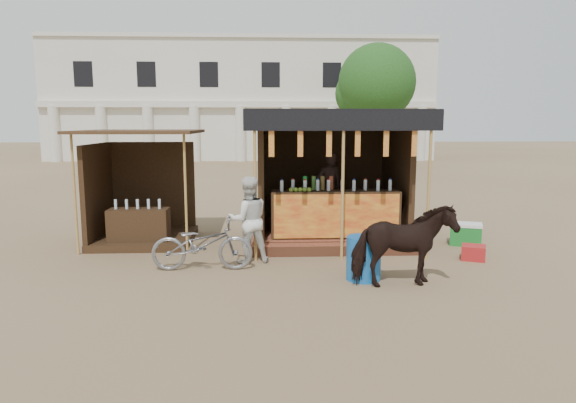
% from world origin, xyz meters
% --- Properties ---
extents(ground, '(120.00, 120.00, 0.00)m').
position_xyz_m(ground, '(0.00, 0.00, 0.00)').
color(ground, '#846B4C').
rests_on(ground, ground).
extents(main_stall, '(3.60, 3.61, 2.78)m').
position_xyz_m(main_stall, '(1.00, 3.36, 1.03)').
color(main_stall, brown).
rests_on(main_stall, ground).
extents(secondary_stall, '(2.40, 2.40, 2.38)m').
position_xyz_m(secondary_stall, '(-3.17, 3.24, 0.85)').
color(secondary_stall, '#362313').
rests_on(secondary_stall, ground).
extents(cow, '(1.62, 0.89, 1.31)m').
position_xyz_m(cow, '(1.70, -0.08, 0.65)').
color(cow, black).
rests_on(cow, ground).
extents(motorbike, '(1.74, 0.62, 0.91)m').
position_xyz_m(motorbike, '(-1.52, 1.00, 0.46)').
color(motorbike, gray).
rests_on(motorbike, ground).
extents(bystander, '(0.90, 0.78, 1.58)m').
position_xyz_m(bystander, '(-0.73, 1.46, 0.79)').
color(bystander, silver).
rests_on(bystander, ground).
extents(blue_barrel, '(0.60, 0.60, 0.71)m').
position_xyz_m(blue_barrel, '(1.17, 0.32, 0.36)').
color(blue_barrel, '#165AA5').
rests_on(blue_barrel, ground).
extents(red_crate, '(0.54, 0.52, 0.27)m').
position_xyz_m(red_crate, '(3.46, 1.44, 0.13)').
color(red_crate, '#A51B1B').
rests_on(red_crate, ground).
extents(cooler, '(0.75, 0.64, 0.46)m').
position_xyz_m(cooler, '(3.76, 2.60, 0.23)').
color(cooler, '#1A7929').
rests_on(cooler, ground).
extents(background_building, '(26.00, 7.45, 8.18)m').
position_xyz_m(background_building, '(-2.00, 29.94, 3.98)').
color(background_building, silver).
rests_on(background_building, ground).
extents(tree, '(4.50, 4.40, 7.00)m').
position_xyz_m(tree, '(5.81, 22.14, 4.63)').
color(tree, '#382314').
rests_on(tree, ground).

